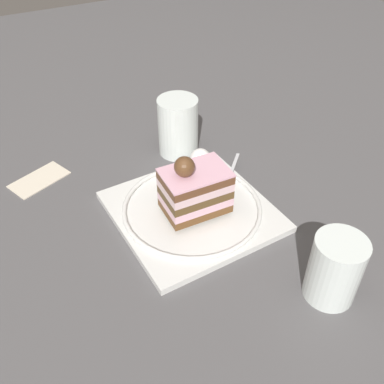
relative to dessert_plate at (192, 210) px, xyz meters
The scene contains 8 objects.
ground_plane 0.03m from the dessert_plate, 114.31° to the right, with size 2.40×2.40×0.00m, color #515051.
dessert_plate is the anchor object (origin of this frame).
cake_slice 0.05m from the dessert_plate, 94.49° to the left, with size 0.11×0.08×0.11m.
whipped_cream_dollop 0.10m from the dessert_plate, 127.95° to the right, with size 0.04×0.04×0.05m, color white.
fork 0.11m from the dessert_plate, 158.62° to the right, with size 0.09×0.09×0.00m.
drink_glass_near 0.26m from the dessert_plate, 111.50° to the left, with size 0.07×0.07×0.10m.
drink_glass_far 0.20m from the dessert_plate, 109.86° to the right, with size 0.08×0.08×0.12m.
folded_napkin 0.30m from the dessert_plate, 46.15° to the right, with size 0.10×0.06×0.00m, color beige.
Camera 1 is at (0.27, 0.51, 0.51)m, focal length 40.65 mm.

